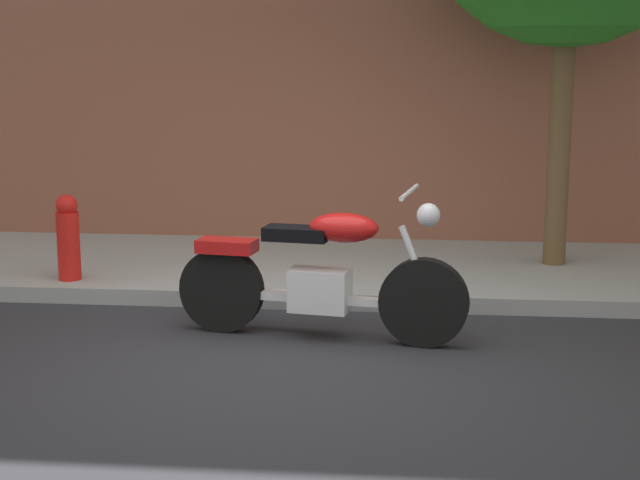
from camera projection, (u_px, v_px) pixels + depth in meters
name	position (u px, v px, depth m)	size (l,w,h in m)	color
ground_plane	(278.00, 357.00, 6.60)	(60.00, 60.00, 0.00)	#28282D
sidewalk	(316.00, 269.00, 9.09)	(23.32, 2.55, 0.14)	#949494
motorcycle	(320.00, 277.00, 6.98)	(2.21, 0.75, 1.15)	black
fire_hydrant	(69.00, 245.00, 8.29)	(0.20, 0.20, 0.91)	red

